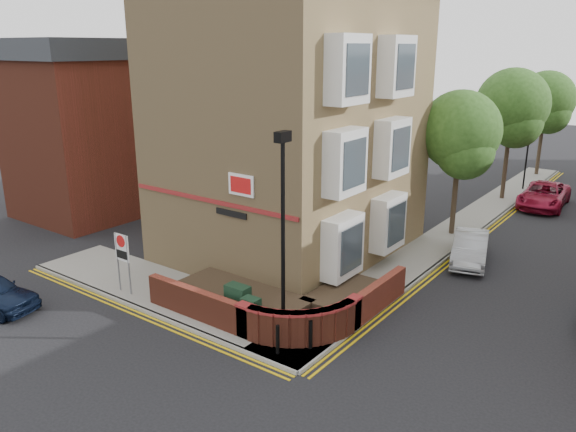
{
  "coord_description": "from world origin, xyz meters",
  "views": [
    {
      "loc": [
        10.77,
        -10.98,
        8.63
      ],
      "look_at": [
        -0.29,
        4.0,
        2.98
      ],
      "focal_mm": 35.0,
      "sensor_mm": 36.0,
      "label": 1
    }
  ],
  "objects_px": {
    "silver_car_near": "(470,248)",
    "zone_sign": "(122,252)",
    "lamppost": "(283,238)",
    "utility_cabinet_large": "(238,303)"
  },
  "relations": [
    {
      "from": "utility_cabinet_large",
      "to": "zone_sign",
      "type": "xyz_separation_m",
      "value": [
        -4.7,
        -0.8,
        0.92
      ]
    },
    {
      "from": "zone_sign",
      "to": "utility_cabinet_large",
      "type": "bearing_deg",
      "value": 9.69
    },
    {
      "from": "lamppost",
      "to": "utility_cabinet_large",
      "type": "relative_size",
      "value": 5.25
    },
    {
      "from": "utility_cabinet_large",
      "to": "zone_sign",
      "type": "height_order",
      "value": "zone_sign"
    },
    {
      "from": "zone_sign",
      "to": "silver_car_near",
      "type": "xyz_separation_m",
      "value": [
        8.88,
        10.57,
        -1.01
      ]
    },
    {
      "from": "utility_cabinet_large",
      "to": "silver_car_near",
      "type": "relative_size",
      "value": 0.31
    },
    {
      "from": "silver_car_near",
      "to": "zone_sign",
      "type": "bearing_deg",
      "value": -145.8
    },
    {
      "from": "zone_sign",
      "to": "silver_car_near",
      "type": "bearing_deg",
      "value": 49.95
    },
    {
      "from": "lamppost",
      "to": "silver_car_near",
      "type": "bearing_deg",
      "value": 76.97
    },
    {
      "from": "utility_cabinet_large",
      "to": "lamppost",
      "type": "bearing_deg",
      "value": -3.01
    }
  ]
}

